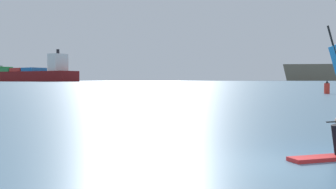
# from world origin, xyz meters

# --- Properties ---
(ground_plane) EXTENTS (4000.00, 4000.00, 0.00)m
(ground_plane) POSITION_xyz_m (0.00, 0.00, 0.00)
(ground_plane) COLOR #476B84
(cargo_ship) EXTENTS (189.20, 137.29, 42.89)m
(cargo_ship) POSITION_xyz_m (-218.87, 572.28, 10.25)
(cargo_ship) COLOR maroon
(cargo_ship) RESTS_ON ground_plane
(distant_headland) EXTENTS (1329.27, 684.50, 40.81)m
(distant_headland) POSITION_xyz_m (-70.51, 1296.97, 20.41)
(distant_headland) COLOR #756B56
(distant_headland) RESTS_ON ground_plane
(channel_buoy) EXTENTS (0.95, 0.95, 2.33)m
(channel_buoy) POSITION_xyz_m (23.78, 59.12, 1.05)
(channel_buoy) COLOR red
(channel_buoy) RESTS_ON ground_plane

